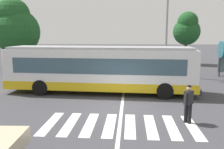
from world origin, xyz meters
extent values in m
plane|color=#3D3D42|center=(0.00, 0.00, 0.00)|extent=(160.00, 160.00, 0.00)
cylinder|color=black|center=(2.80, 4.51, 0.50)|extent=(1.01, 0.34, 1.00)
cylinder|color=black|center=(2.70, 2.17, 0.50)|extent=(1.01, 0.34, 1.00)
cylinder|color=black|center=(-4.99, 4.86, 0.50)|extent=(1.01, 0.34, 1.00)
cylinder|color=black|center=(-5.10, 2.51, 0.50)|extent=(1.01, 0.34, 1.00)
cube|color=white|center=(-1.39, 3.52, 1.62)|extent=(12.29, 3.08, 2.55)
cube|color=gold|center=(-1.39, 3.52, 0.62)|extent=(12.41, 3.11, 0.55)
cube|color=#3D5666|center=(-1.39, 3.52, 1.93)|extent=(10.83, 3.07, 0.96)
cube|color=#3D5666|center=(4.70, 3.26, 1.83)|extent=(0.14, 2.24, 1.63)
cube|color=black|center=(4.70, 3.26, 2.72)|extent=(0.15, 1.94, 0.28)
cube|color=#99999E|center=(-1.39, 3.52, 2.98)|extent=(11.79, 2.86, 0.16)
cube|color=#28282B|center=(4.82, 3.25, 0.43)|extent=(0.23, 2.55, 0.36)
cylinder|color=black|center=(3.08, -1.67, 0.42)|extent=(0.16, 0.16, 0.85)
cylinder|color=black|center=(3.22, -1.79, 0.42)|extent=(0.16, 0.16, 0.85)
cube|color=#232328|center=(3.15, -1.73, 1.15)|extent=(0.46, 0.47, 0.60)
cylinder|color=#232328|center=(3.00, -1.91, 1.12)|extent=(0.10, 0.10, 0.55)
cylinder|color=#232328|center=(3.31, -1.55, 1.12)|extent=(0.10, 0.10, 0.55)
sphere|color=tan|center=(3.15, -1.73, 1.56)|extent=(0.22, 0.22, 0.22)
sphere|color=black|center=(3.15, -1.73, 1.63)|extent=(0.19, 0.19, 0.19)
cylinder|color=black|center=(-3.51, -4.91, 0.32)|extent=(0.65, 0.23, 0.64)
cylinder|color=black|center=(-3.20, 17.30, 0.32)|extent=(0.21, 0.64, 0.64)
cylinder|color=black|center=(-1.52, 17.26, 0.32)|extent=(0.21, 0.64, 0.64)
cylinder|color=black|center=(-3.26, 14.51, 0.32)|extent=(0.21, 0.64, 0.64)
cylinder|color=black|center=(-1.59, 14.47, 0.32)|extent=(0.21, 0.64, 0.64)
cube|color=white|center=(-2.39, 15.89, 0.64)|extent=(1.92, 4.54, 0.52)
cube|color=#3D5666|center=(-2.39, 15.80, 1.12)|extent=(1.65, 2.19, 0.44)
cube|color=white|center=(-2.39, 15.80, 1.30)|extent=(1.57, 2.01, 0.09)
cylinder|color=black|center=(-0.41, 17.25, 0.32)|extent=(0.22, 0.65, 0.64)
cylinder|color=black|center=(1.26, 17.30, 0.32)|extent=(0.22, 0.65, 0.64)
cylinder|color=black|center=(-0.33, 14.46, 0.32)|extent=(0.22, 0.65, 0.64)
cylinder|color=black|center=(1.34, 14.51, 0.32)|extent=(0.22, 0.65, 0.64)
cube|color=#234293|center=(0.46, 15.88, 0.64)|extent=(1.95, 4.55, 0.52)
cube|color=#3D5666|center=(0.46, 15.79, 1.12)|extent=(1.66, 2.21, 0.44)
cube|color=#234293|center=(0.46, 15.79, 1.30)|extent=(1.59, 2.02, 0.09)
cylinder|color=black|center=(2.27, 17.10, 0.32)|extent=(0.21, 0.64, 0.64)
cylinder|color=black|center=(3.94, 17.14, 0.32)|extent=(0.21, 0.64, 0.64)
cylinder|color=black|center=(2.32, 14.31, 0.32)|extent=(0.21, 0.64, 0.64)
cylinder|color=black|center=(4.00, 14.35, 0.32)|extent=(0.21, 0.64, 0.64)
cube|color=#196B70|center=(3.13, 15.72, 0.64)|extent=(1.91, 4.54, 0.52)
cube|color=#3D5666|center=(3.13, 15.63, 1.12)|extent=(1.64, 2.19, 0.44)
cube|color=#196B70|center=(3.13, 15.63, 1.30)|extent=(1.57, 2.01, 0.09)
cylinder|color=black|center=(5.13, 17.40, 0.32)|extent=(0.22, 0.65, 0.64)
cylinder|color=black|center=(6.80, 17.35, 0.32)|extent=(0.22, 0.65, 0.64)
cylinder|color=black|center=(5.04, 14.61, 0.32)|extent=(0.22, 0.65, 0.64)
cylinder|color=black|center=(6.72, 14.56, 0.32)|extent=(0.22, 0.65, 0.64)
cube|color=#38383D|center=(5.92, 15.98, 0.64)|extent=(1.95, 4.55, 0.52)
cube|color=#3D5666|center=(5.92, 15.89, 1.12)|extent=(1.66, 2.21, 0.44)
cube|color=#38383D|center=(5.92, 15.89, 1.30)|extent=(1.59, 2.02, 0.09)
cylinder|color=#28282B|center=(8.79, 10.39, 1.15)|extent=(0.12, 0.12, 2.30)
cylinder|color=#939399|center=(3.81, 10.06, 5.06)|extent=(0.20, 0.20, 10.11)
cylinder|color=brown|center=(-12.14, 14.45, 1.17)|extent=(0.36, 0.36, 2.35)
sphere|color=#1E5123|center=(-12.14, 14.45, 4.13)|extent=(5.09, 5.09, 5.09)
sphere|color=#1E5123|center=(-12.46, 14.35, 5.91)|extent=(3.82, 3.82, 3.82)
cylinder|color=brown|center=(7.68, 19.37, 1.49)|extent=(0.36, 0.36, 2.99)
sphere|color=#1E5123|center=(7.68, 19.37, 4.17)|extent=(3.39, 3.39, 3.39)
sphere|color=#1E5123|center=(7.69, 19.03, 5.36)|extent=(2.54, 2.54, 2.54)
cube|color=silver|center=(-2.87, -2.24, 0.00)|extent=(0.45, 2.79, 0.01)
cube|color=silver|center=(-1.99, -2.24, 0.00)|extent=(0.45, 2.79, 0.01)
cube|color=silver|center=(-1.12, -2.24, 0.00)|extent=(0.45, 2.79, 0.01)
cube|color=silver|center=(-0.24, -2.24, 0.00)|extent=(0.45, 2.79, 0.01)
cube|color=silver|center=(0.63, -2.24, 0.00)|extent=(0.45, 2.79, 0.01)
cube|color=silver|center=(1.50, -2.24, 0.00)|extent=(0.45, 2.79, 0.01)
cube|color=silver|center=(2.38, -2.24, 0.00)|extent=(0.45, 2.79, 0.01)
cube|color=silver|center=(3.25, -2.24, 0.00)|extent=(0.45, 2.79, 0.01)
cube|color=silver|center=(0.18, 2.00, 0.00)|extent=(0.16, 24.00, 0.01)
camera|label=1|loc=(0.59, -12.03, 3.88)|focal=38.43mm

